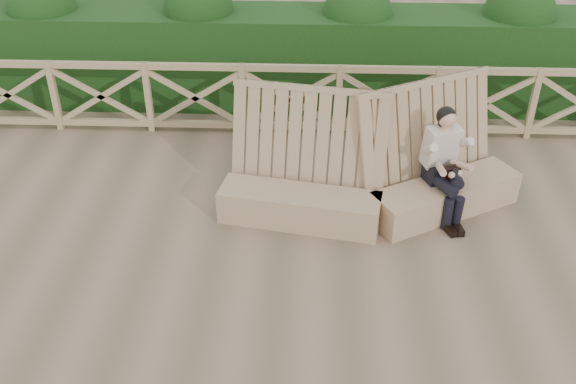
{
  "coord_description": "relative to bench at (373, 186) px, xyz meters",
  "views": [
    {
      "loc": [
        0.32,
        -5.29,
        4.55
      ],
      "look_at": [
        0.09,
        0.4,
        0.9
      ],
      "focal_mm": 40.0,
      "sensor_mm": 36.0,
      "label": 1
    }
  ],
  "objects": [
    {
      "name": "hedge",
      "position": [
        -1.09,
        3.32,
        0.36
      ],
      "size": [
        12.0,
        1.2,
        1.5
      ],
      "primitive_type": "cube",
      "color": "black",
      "rests_on": "ground"
    },
    {
      "name": "bench",
      "position": [
        0.0,
        0.0,
        0.0
      ],
      "size": [
        3.76,
        1.62,
        1.55
      ],
      "rotation": [
        0.0,
        0.0,
        0.25
      ],
      "color": "#9B7858",
      "rests_on": "ground"
    },
    {
      "name": "woman",
      "position": [
        0.84,
        0.06,
        0.34
      ],
      "size": [
        0.55,
        0.9,
        1.38
      ],
      "rotation": [
        0.0,
        0.0,
        0.38
      ],
      "color": "black",
      "rests_on": "ground"
    },
    {
      "name": "guardrail",
      "position": [
        -1.09,
        2.12,
        0.17
      ],
      "size": [
        10.1,
        0.09,
        1.1
      ],
      "color": "#947856",
      "rests_on": "ground"
    },
    {
      "name": "ground",
      "position": [
        -1.09,
        -1.38,
        -0.39
      ],
      "size": [
        60.0,
        60.0,
        0.0
      ],
      "primitive_type": "plane",
      "color": "brown",
      "rests_on": "ground"
    }
  ]
}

